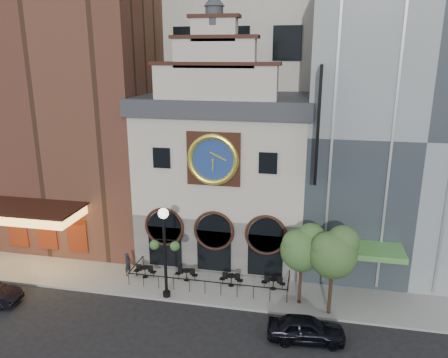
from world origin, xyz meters
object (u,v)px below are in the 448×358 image
at_px(lamppost, 165,243).
at_px(bistro_1, 186,274).
at_px(pedestrian, 128,264).
at_px(tree_right, 334,251).
at_px(bistro_3, 273,283).
at_px(bistro_0, 145,271).
at_px(tree_left, 303,247).
at_px(bistro_2, 231,279).
at_px(car_right, 306,329).

bearing_deg(lamppost, bistro_1, 69.67).
height_order(pedestrian, tree_right, tree_right).
relative_size(bistro_1, bistro_3, 1.00).
bearing_deg(lamppost, bistro_3, 15.37).
relative_size(bistro_0, tree_right, 0.28).
bearing_deg(bistro_0, pedestrian, 176.53).
bearing_deg(bistro_1, tree_left, -9.22).
bearing_deg(bistro_1, bistro_3, 0.40).
relative_size(bistro_2, pedestrian, 0.96).
height_order(bistro_0, bistro_3, same).
xyz_separation_m(bistro_0, car_right, (11.21, -4.63, 0.11)).
xyz_separation_m(bistro_0, pedestrian, (-1.28, 0.08, 0.36)).
distance_m(bistro_3, pedestrian, 10.23).
distance_m(car_right, tree_left, 4.84).
bearing_deg(bistro_1, car_right, -30.20).
distance_m(bistro_1, car_right, 9.54).
bearing_deg(bistro_0, tree_right, -8.42).
bearing_deg(tree_left, lamppost, -173.41).
distance_m(bistro_0, tree_left, 11.32).
distance_m(car_right, tree_right, 4.66).
relative_size(car_right, pedestrian, 2.56).
height_order(car_right, pedestrian, pedestrian).
distance_m(bistro_1, pedestrian, 4.26).
bearing_deg(car_right, pedestrian, 64.28).
xyz_separation_m(pedestrian, tree_right, (13.83, -1.94, 3.24)).
bearing_deg(bistro_3, bistro_1, -179.60).
bearing_deg(bistro_0, tree_left, -5.83).
relative_size(bistro_1, car_right, 0.37).
bearing_deg(bistro_1, lamppost, -106.78).
bearing_deg(bistro_2, tree_right, -16.77).
distance_m(bistro_3, tree_right, 5.50).
bearing_deg(lamppost, tree_right, -2.34).
xyz_separation_m(bistro_0, bistro_2, (6.12, 0.08, 0.00)).
relative_size(bistro_1, lamppost, 0.26).
xyz_separation_m(bistro_0, lamppost, (2.29, -2.07, 3.26)).
bearing_deg(car_right, tree_left, 2.44).
relative_size(car_right, tree_left, 0.81).
bearing_deg(bistro_0, bistro_2, 0.73).
height_order(bistro_1, bistro_2, same).
distance_m(bistro_2, lamppost, 5.48).
bearing_deg(lamppost, tree_left, 3.04).
relative_size(tree_left, tree_right, 0.94).
bearing_deg(tree_left, bistro_1, 170.78).
distance_m(bistro_0, pedestrian, 1.33).
xyz_separation_m(bistro_1, bistro_3, (5.98, 0.04, 0.00)).
distance_m(car_right, pedestrian, 13.35).
bearing_deg(car_right, bistro_2, 42.14).
bearing_deg(tree_left, pedestrian, 174.42).
distance_m(bistro_3, car_right, 5.35).
height_order(car_right, lamppost, lamppost).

